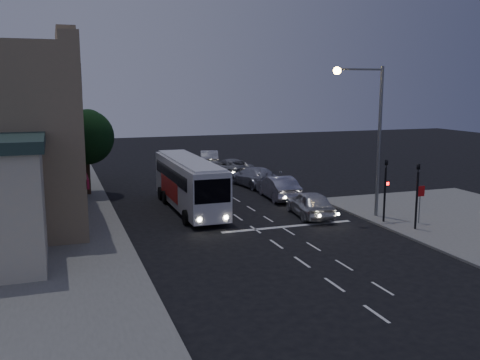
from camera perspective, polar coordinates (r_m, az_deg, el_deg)
name	(u,v)px	position (r m, az deg, el deg)	size (l,w,h in m)	color
ground	(269,239)	(28.39, 3.10, -6.30)	(120.00, 120.00, 0.00)	black
sidewalk_far	(12,222)	(34.20, -23.10, -4.18)	(12.00, 50.00, 0.12)	slate
road_markings	(268,222)	(31.81, 2.98, -4.51)	(8.00, 30.55, 0.01)	silver
tour_bus	(189,182)	(34.79, -5.46, -0.25)	(2.59, 10.92, 3.34)	silver
car_suv	(310,204)	(33.28, 7.47, -2.52)	(1.90, 4.73, 1.61)	silver
car_sedan_a	(278,187)	(38.25, 4.09, -0.78)	(1.77, 5.07, 1.67)	#9C9BAD
car_sedan_b	(254,177)	(42.93, 1.49, 0.36)	(2.23, 5.50, 1.60)	#A4A5B0
car_sedan_c	(230,167)	(48.60, -1.12, 1.42)	(2.46, 5.33, 1.48)	gray
car_extra	(209,158)	(53.80, -3.31, 2.31)	(1.73, 4.96, 1.63)	#B7B7B7
traffic_signal_main	(386,183)	(32.08, 15.26, -0.31)	(0.25, 0.35, 4.10)	black
traffic_signal_side	(417,188)	(30.92, 18.40, -0.84)	(0.18, 0.15, 4.10)	black
regulatory_sign	(420,198)	(32.42, 18.69, -1.86)	(0.45, 0.12, 2.20)	slate
streetlight	(370,124)	(32.72, 13.74, 5.80)	(3.32, 0.44, 9.00)	slate
low_building_north	(13,145)	(45.52, -23.08, 3.41)	(9.40, 9.40, 6.50)	beige
street_tree	(86,135)	(40.42, -16.11, 4.67)	(4.00, 4.00, 6.20)	black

